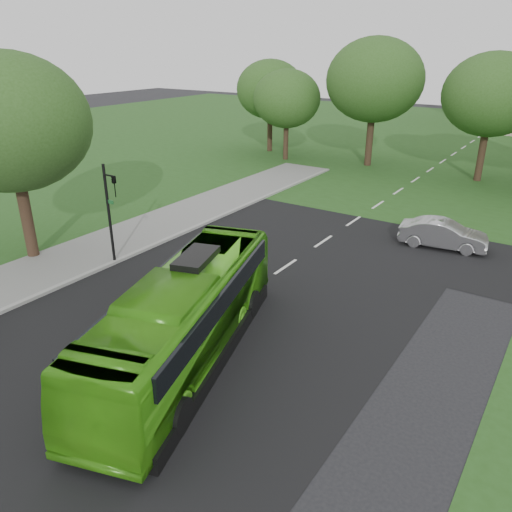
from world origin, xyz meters
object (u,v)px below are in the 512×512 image
(bus, at_px, (185,317))
(traffic_light, at_px, (110,207))
(tree_park_b, at_px, (375,80))
(sedan, at_px, (443,234))
(tree_park_c, at_px, (492,95))
(tree_park_f, at_px, (270,89))
(tree_park_a, at_px, (287,99))
(tree_side_near, at_px, (9,123))

(bus, bearing_deg, traffic_light, 136.22)
(tree_park_b, relative_size, sedan, 2.39)
(tree_park_c, height_order, traffic_light, tree_park_c)
(tree_park_f, bearing_deg, tree_park_c, -2.58)
(bus, height_order, sedan, bus)
(tree_park_f, bearing_deg, sedan, -38.10)
(tree_park_a, xyz_separation_m, tree_park_c, (16.44, 1.56, 1.03))
(bus, bearing_deg, tree_side_near, 152.39)
(tree_park_a, bearing_deg, tree_park_f, 143.27)
(tree_park_c, xyz_separation_m, traffic_light, (-11.11, -26.61, -3.55))
(tree_side_near, distance_m, traffic_light, 5.74)
(sedan, xyz_separation_m, traffic_light, (-12.55, -10.91, 2.13))
(bus, height_order, traffic_light, traffic_light)
(tree_park_b, xyz_separation_m, tree_side_near, (-5.92, -28.73, -0.51))
(tree_side_near, height_order, bus, tree_side_near)
(tree_park_b, relative_size, tree_park_f, 1.22)
(tree_park_a, distance_m, tree_park_f, 4.12)
(sedan, bearing_deg, tree_park_c, -3.04)
(tree_park_a, height_order, tree_park_f, tree_park_f)
(tree_park_f, distance_m, traffic_light, 28.97)
(tree_park_f, bearing_deg, traffic_light, -72.62)
(tree_park_a, relative_size, tree_park_b, 0.75)
(traffic_light, bearing_deg, bus, -14.71)
(tree_park_f, height_order, traffic_light, tree_park_f)
(bus, bearing_deg, tree_park_a, 97.66)
(traffic_light, bearing_deg, tree_park_a, 114.05)
(sedan, distance_m, traffic_light, 16.76)
(tree_park_f, distance_m, bus, 35.94)
(tree_park_a, relative_size, sedan, 1.80)
(tree_side_near, bearing_deg, traffic_light, 24.35)
(tree_park_a, bearing_deg, traffic_light, -77.99)
(tree_park_c, xyz_separation_m, tree_park_f, (-19.72, 0.89, -0.56))
(tree_park_b, relative_size, tree_park_c, 1.11)
(tree_park_a, xyz_separation_m, sedan, (17.87, -14.14, -4.64))
(bus, relative_size, traffic_light, 2.29)
(tree_side_near, bearing_deg, tree_park_a, 92.84)
(tree_park_c, bearing_deg, tree_side_near, -118.00)
(tree_park_b, height_order, tree_side_near, tree_park_b)
(tree_park_b, bearing_deg, tree_park_f, 176.89)
(traffic_light, bearing_deg, sedan, 53.06)
(sedan, bearing_deg, bus, 155.02)
(tree_park_a, relative_size, tree_park_f, 0.92)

